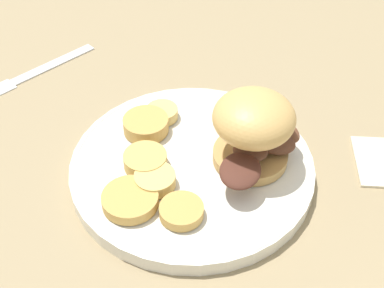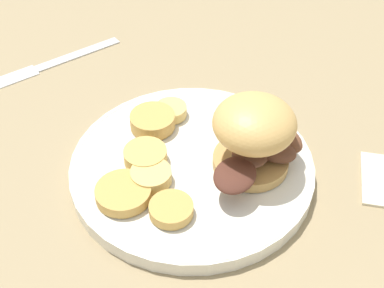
# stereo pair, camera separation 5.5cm
# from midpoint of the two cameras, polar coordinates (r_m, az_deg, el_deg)

# --- Properties ---
(ground_plane) EXTENTS (4.00, 4.00, 0.00)m
(ground_plane) POSITION_cam_midpoint_polar(r_m,az_deg,el_deg) (0.58, -2.71, -3.27)
(ground_plane) COLOR #937F5B
(dinner_plate) EXTENTS (0.26, 0.26, 0.02)m
(dinner_plate) POSITION_cam_midpoint_polar(r_m,az_deg,el_deg) (0.57, -2.75, -2.55)
(dinner_plate) COLOR white
(dinner_plate) RESTS_ON ground_plane
(sandwich) EXTENTS (0.13, 0.09, 0.08)m
(sandwich) POSITION_cam_midpoint_polar(r_m,az_deg,el_deg) (0.54, 3.96, 1.36)
(sandwich) COLOR tan
(sandwich) RESTS_ON dinner_plate
(potato_round_0) EXTENTS (0.04, 0.04, 0.01)m
(potato_round_0) POSITION_cam_midpoint_polar(r_m,az_deg,el_deg) (0.62, -5.77, 3.21)
(potato_round_0) COLOR #DBB766
(potato_round_0) RESTS_ON dinner_plate
(potato_round_1) EXTENTS (0.05, 0.05, 0.01)m
(potato_round_1) POSITION_cam_midpoint_polar(r_m,az_deg,el_deg) (0.56, -7.80, -1.87)
(potato_round_1) COLOR tan
(potato_round_1) RESTS_ON dinner_plate
(potato_round_2) EXTENTS (0.05, 0.05, 0.02)m
(potato_round_2) POSITION_cam_midpoint_polar(r_m,az_deg,el_deg) (0.60, -7.56, 1.93)
(potato_round_2) COLOR tan
(potato_round_2) RESTS_ON dinner_plate
(potato_round_3) EXTENTS (0.04, 0.04, 0.01)m
(potato_round_3) POSITION_cam_midpoint_polar(r_m,az_deg,el_deg) (0.54, -6.88, -3.95)
(potato_round_3) COLOR #DBB766
(potato_round_3) RESTS_ON dinner_plate
(potato_round_4) EXTENTS (0.06, 0.06, 0.01)m
(potato_round_4) POSITION_cam_midpoint_polar(r_m,az_deg,el_deg) (0.53, -9.60, -6.03)
(potato_round_4) COLOR tan
(potato_round_4) RESTS_ON dinner_plate
(potato_round_5) EXTENTS (0.04, 0.04, 0.01)m
(potato_round_5) POSITION_cam_midpoint_polar(r_m,az_deg,el_deg) (0.52, -4.21, -7.29)
(potato_round_5) COLOR tan
(potato_round_5) RESTS_ON dinner_plate
(fork) EXTENTS (0.18, 0.07, 0.00)m
(fork) POSITION_cam_midpoint_polar(r_m,az_deg,el_deg) (0.76, -18.71, 7.07)
(fork) COLOR silver
(fork) RESTS_ON ground_plane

